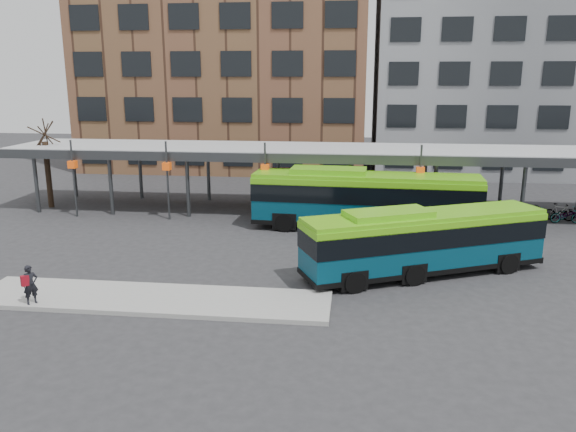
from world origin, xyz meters
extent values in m
plane|color=#28282B|center=(0.00, 0.00, 0.00)|extent=(120.00, 120.00, 0.00)
cube|color=gray|center=(-5.50, -3.00, 0.09)|extent=(14.00, 3.00, 0.18)
cube|color=#999B9E|center=(0.00, 13.00, 4.00)|extent=(40.00, 6.00, 0.35)
cube|color=#383A3D|center=(0.00, 10.00, 3.85)|extent=(40.00, 0.15, 0.55)
cylinder|color=#383A3D|center=(-18.00, 10.50, 1.90)|extent=(0.24, 0.24, 3.80)
cylinder|color=#383A3D|center=(-18.00, 15.50, 1.90)|extent=(0.24, 0.24, 3.80)
cylinder|color=#383A3D|center=(-13.00, 10.50, 1.90)|extent=(0.24, 0.24, 3.80)
cylinder|color=#383A3D|center=(-13.00, 15.50, 1.90)|extent=(0.24, 0.24, 3.80)
cylinder|color=#383A3D|center=(-8.00, 10.50, 1.90)|extent=(0.24, 0.24, 3.80)
cylinder|color=#383A3D|center=(-8.00, 15.50, 1.90)|extent=(0.24, 0.24, 3.80)
cylinder|color=#383A3D|center=(-3.00, 10.50, 1.90)|extent=(0.24, 0.24, 3.80)
cylinder|color=#383A3D|center=(-3.00, 15.50, 1.90)|extent=(0.24, 0.24, 3.80)
cylinder|color=#383A3D|center=(2.00, 10.50, 1.90)|extent=(0.24, 0.24, 3.80)
cylinder|color=#383A3D|center=(2.00, 15.50, 1.90)|extent=(0.24, 0.24, 3.80)
cylinder|color=#383A3D|center=(7.00, 10.50, 1.90)|extent=(0.24, 0.24, 3.80)
cylinder|color=#383A3D|center=(7.00, 15.50, 1.90)|extent=(0.24, 0.24, 3.80)
cylinder|color=#383A3D|center=(12.00, 10.50, 1.90)|extent=(0.24, 0.24, 3.80)
cylinder|color=#383A3D|center=(12.00, 15.50, 1.90)|extent=(0.24, 0.24, 3.80)
cylinder|color=#383A3D|center=(-15.00, 9.70, 2.40)|extent=(0.12, 0.12, 4.80)
cube|color=#CD450C|center=(-15.00, 9.70, 3.30)|extent=(0.45, 0.45, 0.45)
cylinder|color=#383A3D|center=(-9.00, 9.70, 2.40)|extent=(0.12, 0.12, 4.80)
cube|color=#CD450C|center=(-9.00, 9.70, 3.30)|extent=(0.45, 0.45, 0.45)
cylinder|color=#383A3D|center=(-3.00, 9.70, 2.40)|extent=(0.12, 0.12, 4.80)
cube|color=#CD450C|center=(-3.00, 9.70, 3.30)|extent=(0.45, 0.45, 0.45)
cylinder|color=#383A3D|center=(6.00, 9.70, 2.40)|extent=(0.12, 0.12, 4.80)
cube|color=#CD450C|center=(6.00, 9.70, 3.30)|extent=(0.45, 0.45, 0.45)
cylinder|color=black|center=(-18.00, 12.00, 2.20)|extent=(0.36, 0.36, 4.40)
cylinder|color=black|center=(-17.90, 12.00, 4.80)|extent=(0.08, 1.63, 1.59)
cylinder|color=black|center=(-18.00, 12.10, 4.80)|extent=(1.63, 0.13, 1.59)
cylinder|color=black|center=(-18.10, 11.99, 4.80)|extent=(0.15, 1.63, 1.59)
cylinder|color=black|center=(-18.00, 11.90, 4.80)|extent=(1.63, 0.10, 1.59)
cube|color=brown|center=(-10.00, 32.00, 11.00)|extent=(26.00, 14.00, 22.00)
cube|color=slate|center=(16.00, 32.00, 10.00)|extent=(24.00, 14.00, 20.00)
cube|color=#06384B|center=(5.39, 1.44, 1.46)|extent=(10.90, 6.70, 2.28)
cube|color=black|center=(5.39, 1.44, 1.92)|extent=(10.96, 6.77, 0.87)
cube|color=#5CB412|center=(5.39, 1.44, 2.69)|extent=(10.86, 6.62, 0.18)
cube|color=#5CB412|center=(3.73, 0.67, 2.88)|extent=(4.01, 3.03, 0.32)
cube|color=black|center=(5.39, 1.44, 0.43)|extent=(10.97, 6.77, 0.22)
cylinder|color=black|center=(9.17, 1.97, 0.46)|extent=(0.94, 0.63, 0.91)
cylinder|color=black|center=(8.23, 3.99, 0.46)|extent=(0.94, 0.63, 0.91)
cylinder|color=black|center=(4.87, -0.04, 0.46)|extent=(0.94, 0.63, 0.91)
cylinder|color=black|center=(3.92, 1.98, 0.46)|extent=(0.94, 0.63, 0.91)
cylinder|color=black|center=(2.38, -1.19, 0.46)|extent=(0.94, 0.63, 0.91)
cylinder|color=black|center=(1.44, 0.83, 0.46)|extent=(0.94, 0.63, 0.91)
cube|color=#06384B|center=(2.90, 8.74, 1.69)|extent=(12.81, 3.37, 2.64)
cube|color=black|center=(2.90, 8.74, 2.22)|extent=(12.87, 3.43, 1.00)
cube|color=#5CB412|center=(2.90, 8.74, 3.12)|extent=(12.81, 3.26, 0.21)
cube|color=#5CB412|center=(0.79, 8.86, 3.33)|extent=(4.33, 2.14, 0.37)
cube|color=black|center=(2.90, 8.74, 0.50)|extent=(12.88, 3.44, 0.25)
cylinder|color=black|center=(7.05, 7.21, 0.53)|extent=(1.07, 0.38, 1.06)
cylinder|color=black|center=(7.20, 9.79, 0.53)|extent=(1.07, 0.38, 1.06)
cylinder|color=black|center=(1.56, 7.53, 0.53)|extent=(1.07, 0.38, 1.06)
cylinder|color=black|center=(1.71, 10.10, 0.53)|extent=(1.07, 0.38, 1.06)
cylinder|color=black|center=(-1.60, 7.71, 0.53)|extent=(1.07, 0.38, 1.06)
cylinder|color=black|center=(-1.46, 10.28, 0.53)|extent=(1.07, 0.38, 1.06)
imported|color=black|center=(-9.75, -4.16, 0.93)|extent=(0.64, 0.65, 1.51)
cube|color=maroon|center=(-9.87, -4.30, 1.14)|extent=(0.31, 0.32, 0.40)
imported|color=slate|center=(11.02, 11.98, 0.45)|extent=(1.79, 0.84, 0.91)
imported|color=slate|center=(11.44, 11.61, 0.49)|extent=(1.66, 0.59, 0.98)
imported|color=slate|center=(12.36, 12.21, 0.42)|extent=(1.69, 1.04, 0.84)
imported|color=slate|center=(13.13, 12.38, 0.46)|extent=(1.59, 0.72, 0.92)
imported|color=slate|center=(13.10, 12.03, 0.43)|extent=(1.73, 0.91, 0.87)
imported|color=slate|center=(14.74, 12.22, 0.53)|extent=(1.83, 0.87, 1.06)
imported|color=slate|center=(14.93, 11.62, 0.49)|extent=(1.88, 0.75, 0.97)
imported|color=slate|center=(15.59, 12.36, 0.48)|extent=(1.84, 0.73, 0.95)
camera|label=1|loc=(2.24, -22.73, 8.53)|focal=35.00mm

